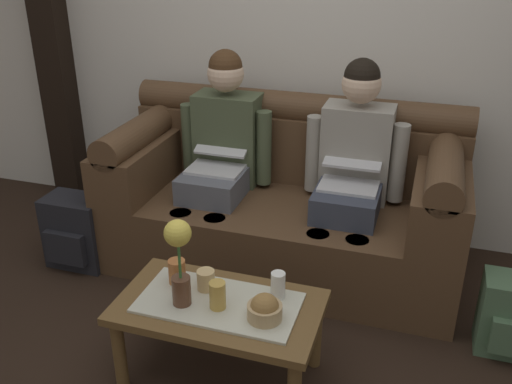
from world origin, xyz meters
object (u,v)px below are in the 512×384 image
couch (284,202)px  backpack_left (77,232)px  person_left (222,150)px  flower_vase (179,255)px  cup_near_left (218,295)px  cup_near_right (206,280)px  snack_bowl (265,309)px  person_right (353,165)px  coffee_table (219,314)px  cup_far_left (177,272)px  cup_far_center (278,285)px

couch → backpack_left: bearing=-159.1°
person_left → flower_vase: person_left is taller
cup_near_left → flower_vase: bearing=-172.8°
cup_near_right → snack_bowl: bearing=-21.6°
person_right → coffee_table: (-0.38, -1.05, -0.32)m
person_left → cup_far_left: size_ratio=10.89×
snack_bowl → cup_near_right: (-0.30, 0.12, 0.00)m
cup_near_right → cup_far_center: bearing=6.5°
person_left → person_right: same height
cup_near_left → backpack_left: bearing=150.2°
backpack_left → person_left: bearing=29.8°
couch → coffee_table: 1.06m
couch → backpack_left: couch is taller
person_left → coffee_table: bearing=-70.0°
cup_near_left → cup_far_left: 0.26m
couch → cup_near_left: bearing=-89.4°
person_left → cup_near_right: 1.05m
couch → flower_vase: 1.15m
snack_bowl → cup_near_right: bearing=158.4°
couch → snack_bowl: size_ratio=13.92×
coffee_table → cup_far_center: 0.28m
person_left → backpack_left: person_left is taller
cup_near_left → cup_far_left: (-0.24, 0.12, -0.00)m
person_right → cup_near_left: (-0.37, -1.09, -0.20)m
snack_bowl → person_left: bearing=118.6°
flower_vase → cup_far_left: (-0.08, 0.13, -0.18)m
cup_near_left → cup_far_left: bearing=154.0°
cup_near_right → cup_near_left: bearing=-48.3°
backpack_left → person_right: bearing=15.9°
snack_bowl → cup_near_right: 0.33m
cup_far_left → cup_near_left: bearing=-26.0°
snack_bowl → coffee_table: bearing=167.3°
snack_bowl → cup_far_left: same height
person_right → snack_bowl: person_right is taller
coffee_table → cup_far_left: cup_far_left is taller
flower_vase → snack_bowl: flower_vase is taller
couch → cup_near_left: (0.01, -1.09, 0.09)m
flower_vase → cup_far_center: size_ratio=3.28×
snack_bowl → cup_near_left: cup_near_left is taller
person_left → backpack_left: (-0.76, -0.43, -0.45)m
person_left → person_right: (0.77, -0.00, 0.00)m
cup_near_left → backpack_left: size_ratio=0.28×
coffee_table → snack_bowl: 0.25m
person_right → cup_near_left: 1.17m
person_right → couch: bearing=179.6°
snack_bowl → cup_near_right: size_ratio=1.59×
person_left → snack_bowl: 1.27m
couch → snack_bowl: couch is taller
couch → snack_bowl: 1.13m
cup_near_right → cup_far_center: 0.32m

